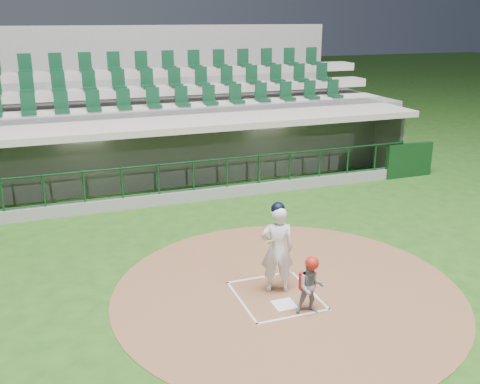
# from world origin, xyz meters

# --- Properties ---
(ground) EXTENTS (120.00, 120.00, 0.00)m
(ground) POSITION_xyz_m (0.00, 0.00, 0.00)
(ground) COLOR #1F4814
(ground) RESTS_ON ground
(dirt_circle) EXTENTS (7.20, 7.20, 0.01)m
(dirt_circle) POSITION_xyz_m (0.30, -0.20, 0.01)
(dirt_circle) COLOR brown
(dirt_circle) RESTS_ON ground
(home_plate) EXTENTS (0.43, 0.43, 0.02)m
(home_plate) POSITION_xyz_m (0.00, -0.70, 0.02)
(home_plate) COLOR white
(home_plate) RESTS_ON dirt_circle
(batter_box_chalk) EXTENTS (1.55, 1.80, 0.01)m
(batter_box_chalk) POSITION_xyz_m (0.00, -0.30, 0.02)
(batter_box_chalk) COLOR silver
(batter_box_chalk) RESTS_ON ground
(dugout_structure) EXTENTS (16.40, 3.70, 3.00)m
(dugout_structure) POSITION_xyz_m (0.11, 7.81, 0.96)
(dugout_structure) COLOR gray
(dugout_structure) RESTS_ON ground
(seating_deck) EXTENTS (17.00, 6.72, 5.15)m
(seating_deck) POSITION_xyz_m (0.00, 10.91, 1.42)
(seating_deck) COLOR slate
(seating_deck) RESTS_ON ground
(batter) EXTENTS (0.93, 0.95, 1.94)m
(batter) POSITION_xyz_m (0.09, -0.10, 0.97)
(batter) COLOR white
(batter) RESTS_ON dirt_circle
(catcher) EXTENTS (0.62, 0.53, 1.17)m
(catcher) POSITION_xyz_m (0.35, -1.10, 0.59)
(catcher) COLOR gray
(catcher) RESTS_ON dirt_circle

